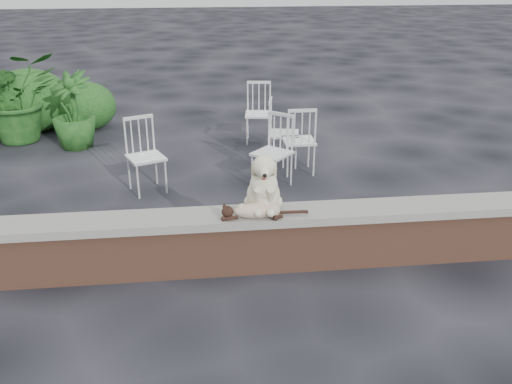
{
  "coord_description": "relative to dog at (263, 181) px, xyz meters",
  "views": [
    {
      "loc": [
        -0.37,
        -4.63,
        2.76
      ],
      "look_at": [
        0.2,
        0.2,
        0.7
      ],
      "focal_mm": 39.08,
      "sensor_mm": 36.0,
      "label": 1
    }
  ],
  "objects": [
    {
      "name": "chair_a",
      "position": [
        -1.22,
        1.99,
        -0.41
      ],
      "size": [
        0.73,
        0.73,
        0.94
      ],
      "primitive_type": null,
      "rotation": [
        0.0,
        0.0,
        0.39
      ],
      "color": "white",
      "rests_on": "ground"
    },
    {
      "name": "chair_e",
      "position": [
        0.65,
        2.79,
        -0.41
      ],
      "size": [
        0.66,
        0.66,
        0.94
      ],
      "primitive_type": null,
      "rotation": [
        0.0,
        0.0,
        1.38
      ],
      "color": "white",
      "rests_on": "ground"
    },
    {
      "name": "chair_d",
      "position": [
        0.37,
        1.97,
        -0.41
      ],
      "size": [
        0.79,
        0.79,
        0.94
      ],
      "primitive_type": null,
      "rotation": [
        0.0,
        0.0,
        -0.74
      ],
      "color": "white",
      "rests_on": "ground"
    },
    {
      "name": "chair_b",
      "position": [
        0.43,
        3.88,
        -0.41
      ],
      "size": [
        0.63,
        0.63,
        0.94
      ],
      "primitive_type": null,
      "rotation": [
        0.0,
        0.0,
        -0.14
      ],
      "color": "white",
      "rests_on": "ground"
    },
    {
      "name": "capstone",
      "position": [
        -0.25,
        -0.04,
        -0.34
      ],
      "size": [
        6.2,
        0.4,
        0.08
      ],
      "primitive_type": "cube",
      "color": "slate",
      "rests_on": "brick_wall"
    },
    {
      "name": "potted_plant_a",
      "position": [
        -3.36,
        4.4,
        -0.17
      ],
      "size": [
        1.66,
        1.6,
        1.42
      ],
      "primitive_type": "imported",
      "rotation": [
        0.0,
        0.0,
        0.52
      ],
      "color": "#113E16",
      "rests_on": "ground"
    },
    {
      "name": "brick_wall",
      "position": [
        -0.25,
        -0.04,
        -0.63
      ],
      "size": [
        6.0,
        0.3,
        0.5
      ],
      "primitive_type": "cube",
      "color": "brown",
      "rests_on": "ground"
    },
    {
      "name": "shrubbery",
      "position": [
        -3.41,
        4.87,
        -0.43
      ],
      "size": [
        2.82,
        1.71,
        1.09
      ],
      "color": "#113E16",
      "rests_on": "ground"
    },
    {
      "name": "dog",
      "position": [
        0.0,
        0.0,
        0.0
      ],
      "size": [
        0.43,
        0.54,
        0.59
      ],
      "primitive_type": null,
      "rotation": [
        0.0,
        0.0,
        -0.09
      ],
      "color": "beige",
      "rests_on": "capstone"
    },
    {
      "name": "ground",
      "position": [
        -0.25,
        -0.04,
        -0.88
      ],
      "size": [
        60.0,
        60.0,
        0.0
      ],
      "primitive_type": "plane",
      "color": "black",
      "rests_on": "ground"
    },
    {
      "name": "chair_c",
      "position": [
        0.8,
        2.45,
        -0.41
      ],
      "size": [
        0.56,
        0.56,
        0.94
      ],
      "primitive_type": null,
      "rotation": [
        0.0,
        0.0,
        3.14
      ],
      "color": "white",
      "rests_on": "ground"
    },
    {
      "name": "cat",
      "position": [
        -0.08,
        -0.15,
        -0.22
      ],
      "size": [
        0.95,
        0.31,
        0.16
      ],
      "primitive_type": null,
      "rotation": [
        0.0,
        0.0,
        -0.09
      ],
      "color": "tan",
      "rests_on": "capstone"
    },
    {
      "name": "potted_plant_b",
      "position": [
        -2.44,
        3.92,
        -0.29
      ],
      "size": [
        0.9,
        0.9,
        1.18
      ],
      "primitive_type": "imported",
      "rotation": [
        0.0,
        0.0,
        -0.53
      ],
      "color": "#113E16",
      "rests_on": "ground"
    }
  ]
}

